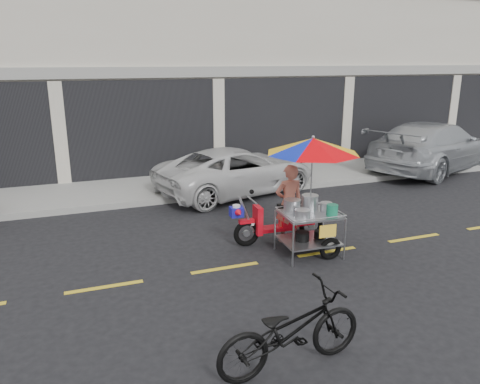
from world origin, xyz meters
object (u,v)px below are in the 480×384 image
object	(u,v)px
near_bicycle	(291,330)
food_vendor_rig	(302,178)
silver_pickup	(433,146)
white_pickup	(237,171)

from	to	relation	value
near_bicycle	food_vendor_rig	distance (m)	3.71
near_bicycle	silver_pickup	bearing A→B (deg)	-54.46
silver_pickup	food_vendor_rig	world-z (taller)	food_vendor_rig
near_bicycle	food_vendor_rig	world-z (taller)	food_vendor_rig
white_pickup	silver_pickup	bearing A→B (deg)	-102.25
food_vendor_rig	white_pickup	bearing A→B (deg)	89.76
white_pickup	food_vendor_rig	size ratio (longest dim) A/B	2.00
white_pickup	silver_pickup	size ratio (longest dim) A/B	0.81
silver_pickup	food_vendor_rig	distance (m)	8.20
silver_pickup	near_bicycle	size ratio (longest dim) A/B	2.91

